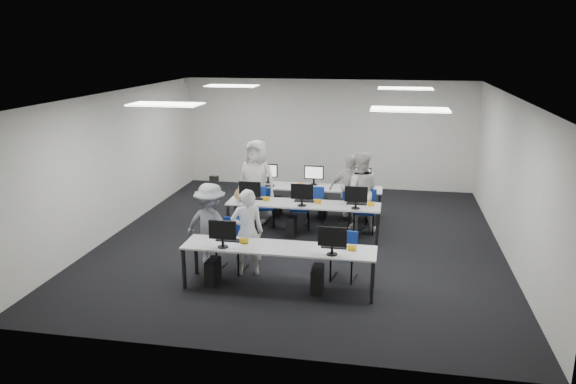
% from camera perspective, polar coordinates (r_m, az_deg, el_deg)
% --- Properties ---
extents(room, '(9.00, 9.02, 3.00)m').
position_cam_1_polar(room, '(11.32, 1.43, 2.31)').
color(room, black).
rests_on(room, ground).
extents(ceiling_panels, '(5.20, 4.60, 0.02)m').
position_cam_1_polar(ceiling_panels, '(11.09, 1.49, 9.81)').
color(ceiling_panels, white).
rests_on(ceiling_panels, room).
extents(desk_front, '(3.20, 0.70, 0.73)m').
position_cam_1_polar(desk_front, '(9.30, -0.95, -5.88)').
color(desk_front, '#ADB0B1').
rests_on(desk_front, ground).
extents(desk_mid, '(3.20, 0.70, 0.73)m').
position_cam_1_polar(desk_mid, '(11.72, 1.56, -1.39)').
color(desk_mid, '#ADB0B1').
rests_on(desk_mid, ground).
extents(desk_back, '(3.20, 0.70, 0.73)m').
position_cam_1_polar(desk_back, '(13.06, 2.52, 0.33)').
color(desk_back, '#ADB0B1').
rests_on(desk_back, ground).
extents(equipment_front, '(2.51, 0.41, 1.19)m').
position_cam_1_polar(equipment_front, '(9.44, -2.11, -7.67)').
color(equipment_front, '#0C309D').
rests_on(equipment_front, desk_front).
extents(equipment_mid, '(2.91, 0.41, 1.19)m').
position_cam_1_polar(equipment_mid, '(11.83, 0.62, -2.86)').
color(equipment_mid, white).
rests_on(equipment_mid, desk_mid).
extents(equipment_back, '(2.91, 0.41, 1.19)m').
position_cam_1_polar(equipment_back, '(13.14, 3.34, -1.05)').
color(equipment_back, white).
rests_on(equipment_back, desk_back).
extents(chair_0, '(0.50, 0.54, 0.93)m').
position_cam_1_polar(chair_0, '(10.21, -5.68, -6.31)').
color(chair_0, navy).
rests_on(chair_0, ground).
extents(chair_1, '(0.47, 0.50, 0.83)m').
position_cam_1_polar(chair_1, '(9.86, 5.72, -7.33)').
color(chair_1, navy).
rests_on(chair_1, ground).
extents(chair_2, '(0.51, 0.53, 0.82)m').
position_cam_1_polar(chair_2, '(12.58, -2.36, -2.25)').
color(chair_2, navy).
rests_on(chair_2, ground).
extents(chair_3, '(0.48, 0.51, 0.87)m').
position_cam_1_polar(chair_3, '(12.40, 1.22, -2.43)').
color(chair_3, navy).
rests_on(chair_3, ground).
extents(chair_4, '(0.47, 0.51, 0.91)m').
position_cam_1_polar(chair_4, '(12.24, 7.80, -2.73)').
color(chair_4, navy).
rests_on(chair_4, ground).
extents(chair_5, '(0.47, 0.50, 0.87)m').
position_cam_1_polar(chair_5, '(12.83, -2.93, -1.82)').
color(chair_5, navy).
rests_on(chair_5, ground).
extents(chair_6, '(0.46, 0.50, 0.91)m').
position_cam_1_polar(chair_6, '(12.69, 2.78, -1.96)').
color(chair_6, navy).
rests_on(chair_6, ground).
extents(chair_7, '(0.55, 0.57, 0.86)m').
position_cam_1_polar(chair_7, '(12.46, 6.73, -2.44)').
color(chair_7, navy).
rests_on(chair_7, ground).
extents(handbag, '(0.43, 0.35, 0.30)m').
position_cam_1_polar(handbag, '(11.85, -4.61, -0.24)').
color(handbag, tan).
rests_on(handbag, desk_mid).
extents(student_0, '(0.66, 0.53, 1.56)m').
position_cam_1_polar(student_0, '(9.83, -4.15, -4.10)').
color(student_0, silver).
rests_on(student_0, ground).
extents(student_1, '(0.89, 0.71, 1.75)m').
position_cam_1_polar(student_1, '(12.17, 7.29, 0.07)').
color(student_1, silver).
rests_on(student_1, ground).
extents(student_2, '(1.00, 0.74, 1.88)m').
position_cam_1_polar(student_2, '(12.74, -3.21, 1.14)').
color(student_2, silver).
rests_on(student_2, ground).
extents(student_3, '(1.04, 0.67, 1.64)m').
position_cam_1_polar(student_3, '(12.37, 6.27, 0.08)').
color(student_3, silver).
rests_on(student_3, ground).
extents(photographer, '(1.11, 0.77, 1.57)m').
position_cam_1_polar(photographer, '(10.24, -7.86, -3.39)').
color(photographer, slate).
rests_on(photographer, ground).
extents(dslr_camera, '(0.17, 0.20, 0.10)m').
position_cam_1_polar(dslr_camera, '(10.16, -7.53, 1.38)').
color(dslr_camera, black).
rests_on(dslr_camera, photographer).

